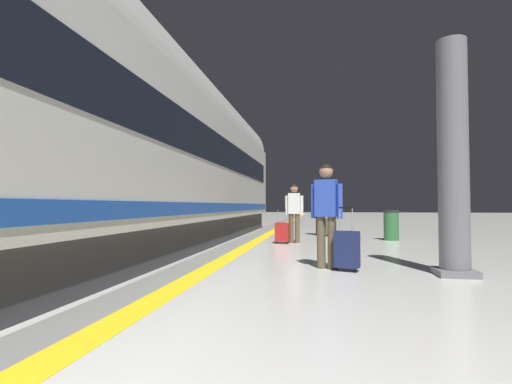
{
  "coord_description": "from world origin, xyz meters",
  "views": [
    {
      "loc": [
        1.2,
        1.66,
        1.07
      ],
      "look_at": [
        0.16,
        7.93,
        1.28
      ],
      "focal_mm": 26.93,
      "sensor_mm": 36.0,
      "label": 1
    }
  ],
  "objects_px": {
    "suitcase_mid": "(330,226)",
    "passenger_far": "(294,209)",
    "suitcase_near": "(347,249)",
    "high_speed_train": "(26,102)",
    "passenger_mid": "(320,206)",
    "waste_bin": "(391,225)",
    "platform_pillar": "(453,162)",
    "suitcase_far": "(282,232)",
    "passenger_near": "(326,208)"
  },
  "relations": [
    {
      "from": "high_speed_train",
      "to": "suitcase_far",
      "type": "bearing_deg",
      "value": 63.39
    },
    {
      "from": "passenger_mid",
      "to": "suitcase_mid",
      "type": "relative_size",
      "value": 1.76
    },
    {
      "from": "high_speed_train",
      "to": "passenger_near",
      "type": "distance_m",
      "value": 4.77
    },
    {
      "from": "high_speed_train",
      "to": "passenger_near",
      "type": "xyz_separation_m",
      "value": [
        4.12,
        1.89,
        -1.48
      ]
    },
    {
      "from": "suitcase_mid",
      "to": "waste_bin",
      "type": "xyz_separation_m",
      "value": [
        1.8,
        -1.33,
        0.13
      ]
    },
    {
      "from": "suitcase_mid",
      "to": "waste_bin",
      "type": "distance_m",
      "value": 2.24
    },
    {
      "from": "passenger_near",
      "to": "suitcase_mid",
      "type": "relative_size",
      "value": 1.77
    },
    {
      "from": "passenger_near",
      "to": "suitcase_mid",
      "type": "height_order",
      "value": "passenger_near"
    },
    {
      "from": "passenger_near",
      "to": "suitcase_near",
      "type": "height_order",
      "value": "passenger_near"
    },
    {
      "from": "passenger_far",
      "to": "suitcase_far",
      "type": "distance_m",
      "value": 0.75
    },
    {
      "from": "suitcase_mid",
      "to": "passenger_far",
      "type": "relative_size",
      "value": 0.6
    },
    {
      "from": "passenger_far",
      "to": "suitcase_far",
      "type": "xyz_separation_m",
      "value": [
        -0.32,
        -0.23,
        -0.64
      ]
    },
    {
      "from": "suitcase_mid",
      "to": "suitcase_far",
      "type": "height_order",
      "value": "suitcase_mid"
    },
    {
      "from": "high_speed_train",
      "to": "passenger_far",
      "type": "xyz_separation_m",
      "value": [
        3.31,
        6.19,
        -1.54
      ]
    },
    {
      "from": "passenger_far",
      "to": "passenger_near",
      "type": "bearing_deg",
      "value": -79.25
    },
    {
      "from": "waste_bin",
      "to": "high_speed_train",
      "type": "bearing_deg",
      "value": -129.47
    },
    {
      "from": "suitcase_near",
      "to": "passenger_far",
      "type": "distance_m",
      "value": 4.68
    },
    {
      "from": "suitcase_near",
      "to": "passenger_near",
      "type": "bearing_deg",
      "value": 148.16
    },
    {
      "from": "suitcase_far",
      "to": "platform_pillar",
      "type": "distance_m",
      "value": 5.54
    },
    {
      "from": "passenger_mid",
      "to": "suitcase_mid",
      "type": "height_order",
      "value": "passenger_mid"
    },
    {
      "from": "platform_pillar",
      "to": "high_speed_train",
      "type": "bearing_deg",
      "value": -165.59
    },
    {
      "from": "high_speed_train",
      "to": "suitcase_near",
      "type": "relative_size",
      "value": 28.02
    },
    {
      "from": "suitcase_near",
      "to": "suitcase_mid",
      "type": "height_order",
      "value": "suitcase_near"
    },
    {
      "from": "suitcase_far",
      "to": "waste_bin",
      "type": "relative_size",
      "value": 1.07
    },
    {
      "from": "suitcase_near",
      "to": "suitcase_mid",
      "type": "relative_size",
      "value": 1.04
    },
    {
      "from": "suitcase_near",
      "to": "passenger_mid",
      "type": "bearing_deg",
      "value": 93.09
    },
    {
      "from": "suitcase_mid",
      "to": "passenger_mid",
      "type": "bearing_deg",
      "value": 150.34
    },
    {
      "from": "high_speed_train",
      "to": "suitcase_far",
      "type": "height_order",
      "value": "high_speed_train"
    },
    {
      "from": "suitcase_near",
      "to": "suitcase_mid",
      "type": "distance_m",
      "value": 7.12
    },
    {
      "from": "high_speed_train",
      "to": "suitcase_far",
      "type": "distance_m",
      "value": 7.02
    },
    {
      "from": "high_speed_train",
      "to": "suitcase_near",
      "type": "distance_m",
      "value": 5.22
    },
    {
      "from": "platform_pillar",
      "to": "waste_bin",
      "type": "distance_m",
      "value": 6.07
    },
    {
      "from": "suitcase_mid",
      "to": "passenger_far",
      "type": "xyz_separation_m",
      "value": [
        -1.06,
        -2.62,
        0.63
      ]
    },
    {
      "from": "suitcase_mid",
      "to": "waste_bin",
      "type": "relative_size",
      "value": 1.09
    },
    {
      "from": "suitcase_mid",
      "to": "passenger_far",
      "type": "height_order",
      "value": "passenger_far"
    },
    {
      "from": "passenger_near",
      "to": "passenger_mid",
      "type": "xyz_separation_m",
      "value": [
        -0.07,
        7.09,
        0.02
      ]
    },
    {
      "from": "passenger_mid",
      "to": "waste_bin",
      "type": "height_order",
      "value": "passenger_mid"
    },
    {
      "from": "suitcase_mid",
      "to": "waste_bin",
      "type": "bearing_deg",
      "value": -36.43
    },
    {
      "from": "suitcase_near",
      "to": "suitcase_far",
      "type": "xyz_separation_m",
      "value": [
        -1.46,
        4.27,
        -0.03
      ]
    },
    {
      "from": "suitcase_near",
      "to": "waste_bin",
      "type": "height_order",
      "value": "suitcase_near"
    },
    {
      "from": "high_speed_train",
      "to": "platform_pillar",
      "type": "distance_m",
      "value": 6.27
    },
    {
      "from": "passenger_near",
      "to": "suitcase_mid",
      "type": "xyz_separation_m",
      "value": [
        0.24,
        6.92,
        -0.69
      ]
    },
    {
      "from": "suitcase_far",
      "to": "waste_bin",
      "type": "bearing_deg",
      "value": 25.56
    },
    {
      "from": "suitcase_mid",
      "to": "suitcase_far",
      "type": "relative_size",
      "value": 1.03
    },
    {
      "from": "suitcase_far",
      "to": "platform_pillar",
      "type": "height_order",
      "value": "platform_pillar"
    },
    {
      "from": "passenger_mid",
      "to": "passenger_far",
      "type": "relative_size",
      "value": 1.06
    },
    {
      "from": "passenger_far",
      "to": "waste_bin",
      "type": "bearing_deg",
      "value": 24.31
    },
    {
      "from": "waste_bin",
      "to": "suitcase_mid",
      "type": "bearing_deg",
      "value": 143.57
    },
    {
      "from": "suitcase_near",
      "to": "platform_pillar",
      "type": "relative_size",
      "value": 0.29
    },
    {
      "from": "suitcase_near",
      "to": "suitcase_mid",
      "type": "xyz_separation_m",
      "value": [
        -0.08,
        7.12,
        -0.02
      ]
    }
  ]
}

